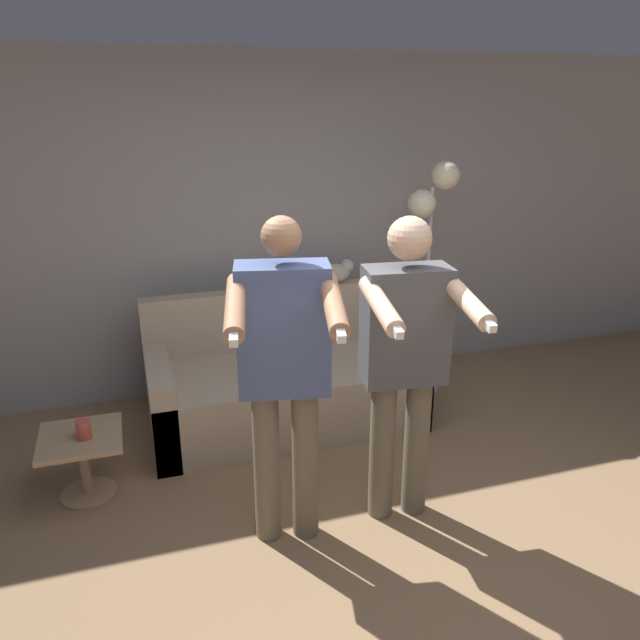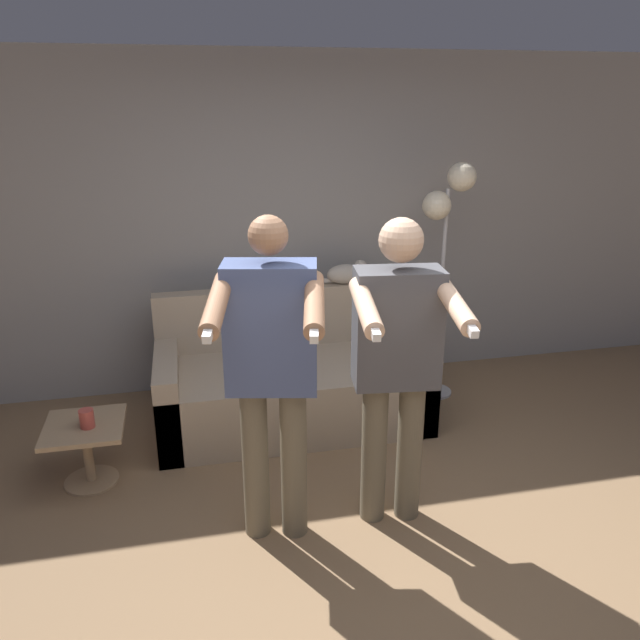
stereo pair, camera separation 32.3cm
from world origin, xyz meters
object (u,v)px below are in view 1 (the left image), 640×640
at_px(couch, 284,384).
at_px(person_left, 284,366).
at_px(cat, 334,273).
at_px(cup, 84,429).
at_px(floor_lamp, 432,212).
at_px(side_table, 82,452).
at_px(person_right, 405,353).

height_order(couch, person_left, person_left).
height_order(couch, cat, cat).
bearing_deg(couch, person_left, -103.85).
relative_size(couch, person_left, 1.09).
height_order(cat, cup, cat).
bearing_deg(person_left, couch, 88.27).
distance_m(floor_lamp, cup, 2.83).
xyz_separation_m(cat, side_table, (-1.86, -0.88, -0.71)).
distance_m(couch, cat, 0.93).
xyz_separation_m(person_right, floor_lamp, (0.86, 1.43, 0.46)).
distance_m(couch, person_right, 1.48).
bearing_deg(cat, side_table, -154.73).
height_order(cat, floor_lamp, floor_lamp).
distance_m(person_right, floor_lamp, 1.73).
bearing_deg(floor_lamp, person_right, -121.16).
distance_m(couch, floor_lamp, 1.69).
relative_size(couch, cat, 4.83).
bearing_deg(floor_lamp, side_table, -164.73).
bearing_deg(side_table, cup, -52.11).
bearing_deg(couch, cup, -156.96).
bearing_deg(person_left, person_right, 12.06).
height_order(person_left, cat, person_left).
xyz_separation_m(couch, cat, (0.50, 0.35, 0.71)).
height_order(floor_lamp, cup, floor_lamp).
bearing_deg(side_table, couch, 21.26).
bearing_deg(floor_lamp, couch, -171.91).
distance_m(floor_lamp, side_table, 2.91).
bearing_deg(person_right, cup, 164.77).
xyz_separation_m(person_right, cup, (-1.68, 0.69, -0.54)).
relative_size(person_left, cup, 15.42).
bearing_deg(floor_lamp, person_left, -136.77).
distance_m(cat, side_table, 2.18).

